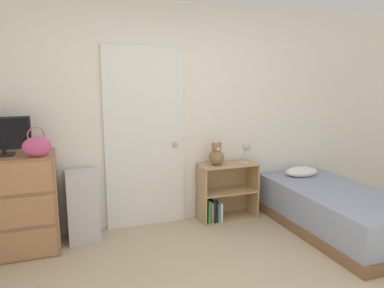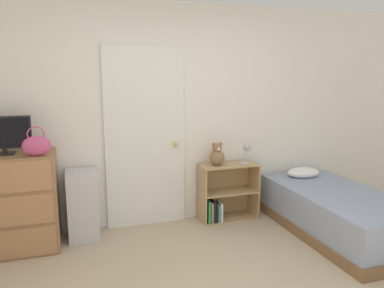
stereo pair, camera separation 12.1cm
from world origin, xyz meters
TOP-DOWN VIEW (x-y plane):
  - wall_back at (0.00, 2.03)m, footprint 10.00×0.06m
  - door_closed at (-0.31, 1.97)m, footprint 0.91×0.09m
  - dresser at (-1.68, 1.71)m, footprint 0.82×0.52m
  - tv at (-1.73, 1.72)m, footprint 0.50×0.16m
  - handbag at (-1.43, 1.56)m, footprint 0.26×0.13m
  - storage_bin at (-1.04, 1.80)m, footprint 0.32×0.36m
  - bookshelf at (0.62, 1.83)m, footprint 0.70×0.31m
  - teddy_bear at (0.52, 1.82)m, footprint 0.18×0.18m
  - desk_lamp at (0.88, 1.78)m, footprint 0.13×0.12m
  - bed at (1.65, 1.05)m, footprint 0.95×1.87m

SIDE VIEW (x-z plane):
  - bed at x=1.65m, z-range -0.05..0.54m
  - bookshelf at x=0.62m, z-range -0.05..0.64m
  - storage_bin at x=-1.04m, z-range 0.00..0.74m
  - dresser at x=-1.68m, z-range 0.00..0.99m
  - teddy_bear at x=0.52m, z-range 0.67..0.94m
  - desk_lamp at x=0.88m, z-range 0.74..1.00m
  - door_closed at x=-0.31m, z-range 0.00..2.06m
  - handbag at x=-1.43m, z-range 0.95..1.23m
  - tv at x=-1.73m, z-range 1.00..1.37m
  - wall_back at x=0.00m, z-range 0.00..2.55m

